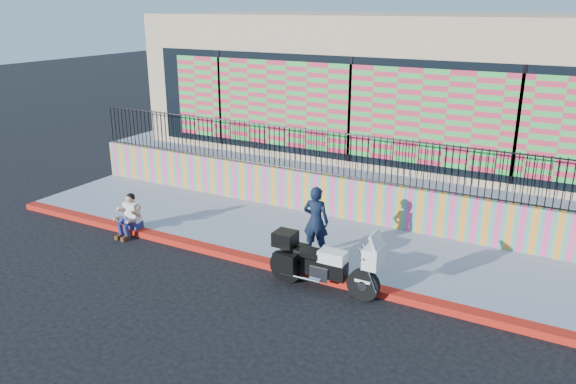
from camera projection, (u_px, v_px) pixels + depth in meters
The scene contains 10 objects.
ground at pixel (272, 268), 12.38m from camera, with size 90.00×90.00×0.00m, color black.
red_curb at pixel (272, 265), 12.36m from camera, with size 16.00×0.30×0.15m, color #AD280C.
sidewalk at pixel (306, 239), 13.73m from camera, with size 16.00×3.00×0.15m, color #878EA2.
mural_wall at pixel (334, 196), 14.86m from camera, with size 16.00×0.20×1.10m, color #F94188.
metal_fence at pixel (335, 154), 14.49m from camera, with size 15.80×0.04×1.20m, color black, non-canonical shape.
elevated_platform at pixel (396, 156), 19.11m from camera, with size 16.00×10.00×1.25m, color #878EA2.
storefront_building at pixel (399, 79), 18.10m from camera, with size 14.00×8.06×4.00m.
police_motorcycle at pixel (322, 262), 11.26m from camera, with size 2.35×0.78×1.47m.
police_officer at pixel (316, 221), 12.46m from camera, with size 0.59×0.38×1.61m, color black.
seated_man at pixel (128, 219), 13.96m from camera, with size 0.54×0.71×1.06m.
Camera 1 is at (5.72, -9.64, 5.53)m, focal length 35.00 mm.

